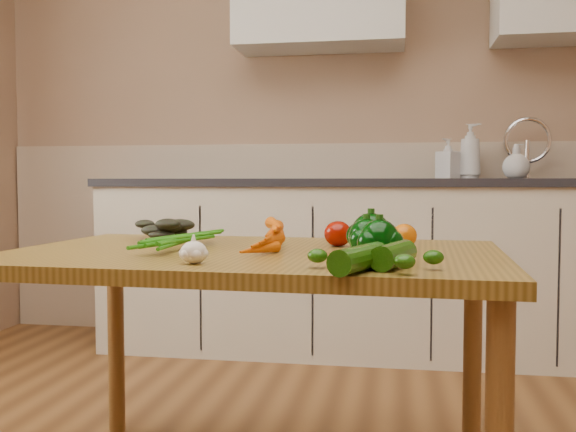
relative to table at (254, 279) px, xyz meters
The scene contains 17 objects.
room 0.73m from the table, 80.22° to the right, with size 4.04×5.04×2.64m.
counter_run 1.68m from the table, 80.56° to the left, with size 2.84×0.64×1.14m.
table is the anchor object (origin of this frame).
soap_bottle_a 1.99m from the table, 67.20° to the left, with size 0.11×0.11×0.29m, color silver.
soap_bottle_b 1.92m from the table, 70.14° to the left, with size 0.09×0.10×0.21m, color silver.
soap_bottle_c 2.00m from the table, 60.39° to the left, with size 0.14×0.14×0.17m, color silver.
carrot_bunch 0.11m from the table, 158.48° to the right, with size 0.24×0.19×0.07m, color #EA5F05, non-canonical shape.
leafy_greens 0.47m from the table, 145.33° to the left, with size 0.19×0.17×0.09m, color black, non-canonical shape.
garlic_bulb 0.32m from the table, 103.75° to the right, with size 0.06×0.06×0.05m, color white.
pepper_a 0.34m from the table, 13.36° to the right, with size 0.09×0.09×0.09m, color black.
pepper_b 0.34m from the table, ahead, with size 0.10×0.10×0.10m, color black.
pepper_c 0.39m from the table, 25.08° to the right, with size 0.09×0.09×0.09m, color black.
tomato_a 0.28m from the table, 33.48° to the left, with size 0.08×0.08×0.07m, color #850D02.
tomato_b 0.35m from the table, 27.93° to the left, with size 0.06×0.06×0.06m, color #CA5A05.
tomato_c 0.44m from the table, 20.65° to the left, with size 0.07×0.07×0.07m, color #CA5A05.
zucchini_a 0.48m from the table, 37.69° to the right, with size 0.05×0.05×0.17m, color #144107.
zucchini_b 0.48m from the table, 50.03° to the right, with size 0.05×0.05×0.19m, color #144107.
Camera 1 is at (0.32, -1.14, 0.89)m, focal length 40.00 mm.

